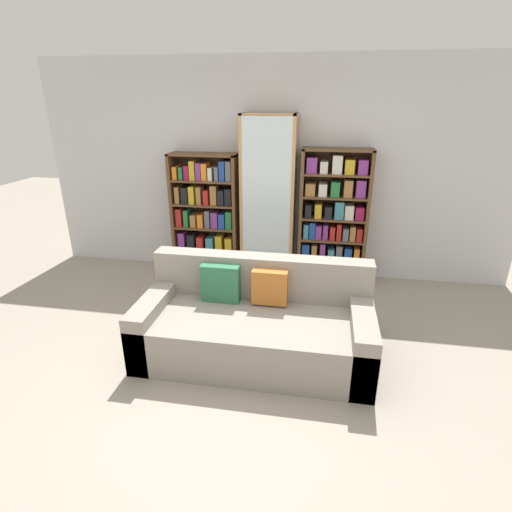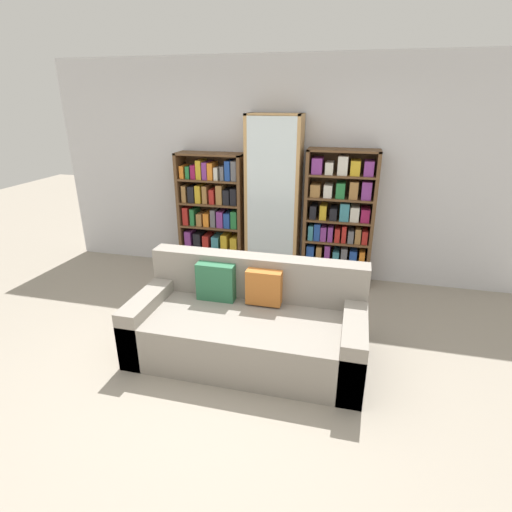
{
  "view_description": "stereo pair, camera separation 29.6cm",
  "coord_description": "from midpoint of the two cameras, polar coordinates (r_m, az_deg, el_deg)",
  "views": [
    {
      "loc": [
        0.66,
        -2.68,
        2.22
      ],
      "look_at": [
        -0.02,
        1.25,
        0.63
      ],
      "focal_mm": 28.0,
      "sensor_mm": 36.0,
      "label": 1
    },
    {
      "loc": [
        0.95,
        -2.62,
        2.22
      ],
      "look_at": [
        -0.02,
        1.25,
        0.63
      ],
      "focal_mm": 28.0,
      "sensor_mm": 36.0,
      "label": 2
    }
  ],
  "objects": [
    {
      "name": "wine_bottle",
      "position": [
        4.41,
        7.88,
        -6.34
      ],
      "size": [
        0.07,
        0.07,
        0.39
      ],
      "color": "black",
      "rests_on": "ground"
    },
    {
      "name": "bookshelf_left",
      "position": [
        5.3,
        -4.59,
        5.78
      ],
      "size": [
        0.86,
        0.32,
        1.58
      ],
      "color": "brown",
      "rests_on": "ground"
    },
    {
      "name": "wall_back",
      "position": [
        5.17,
        4.98,
        11.93
      ],
      "size": [
        6.01,
        0.06,
        2.7
      ],
      "color": "silver",
      "rests_on": "ground"
    },
    {
      "name": "display_cabinet",
      "position": [
        5.02,
        4.24,
        7.77
      ],
      "size": [
        0.66,
        0.36,
        2.05
      ],
      "color": "tan",
      "rests_on": "ground"
    },
    {
      "name": "bookshelf_right",
      "position": [
        5.03,
        13.4,
        4.8
      ],
      "size": [
        0.83,
        0.32,
        1.67
      ],
      "color": "brown",
      "rests_on": "ground"
    },
    {
      "name": "ground_plane",
      "position": [
        3.55,
        -2.34,
        -17.03
      ],
      "size": [
        16.0,
        16.0,
        0.0
      ],
      "primitive_type": "plane",
      "color": "gray"
    },
    {
      "name": "couch",
      "position": [
        3.68,
        1.24,
        -9.88
      ],
      "size": [
        2.06,
        0.95,
        0.85
      ],
      "color": "gray",
      "rests_on": "ground"
    }
  ]
}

